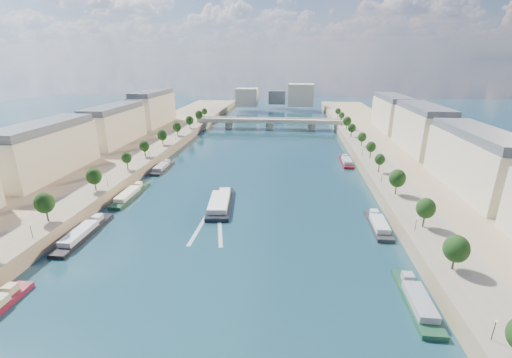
# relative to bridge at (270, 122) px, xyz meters

# --- Properties ---
(ground) EXTENTS (700.00, 700.00, 0.00)m
(ground) POSITION_rel_bridge_xyz_m (0.00, -116.53, -5.08)
(ground) COLOR #0B2231
(ground) RESTS_ON ground
(quay_left) EXTENTS (44.00, 520.00, 5.00)m
(quay_left) POSITION_rel_bridge_xyz_m (-72.00, -116.53, -2.58)
(quay_left) COLOR #9E8460
(quay_left) RESTS_ON ground
(quay_right) EXTENTS (44.00, 520.00, 5.00)m
(quay_right) POSITION_rel_bridge_xyz_m (72.00, -116.53, -2.58)
(quay_right) COLOR #9E8460
(quay_right) RESTS_ON ground
(pave_left) EXTENTS (14.00, 520.00, 0.10)m
(pave_left) POSITION_rel_bridge_xyz_m (-57.00, -116.53, -0.03)
(pave_left) COLOR gray
(pave_left) RESTS_ON quay_left
(pave_right) EXTENTS (14.00, 520.00, 0.10)m
(pave_right) POSITION_rel_bridge_xyz_m (57.00, -116.53, -0.03)
(pave_right) COLOR gray
(pave_right) RESTS_ON quay_right
(trees_left) EXTENTS (4.80, 268.80, 8.26)m
(trees_left) POSITION_rel_bridge_xyz_m (-55.00, -114.53, 5.39)
(trees_left) COLOR #382B1E
(trees_left) RESTS_ON ground
(trees_right) EXTENTS (4.80, 268.80, 8.26)m
(trees_right) POSITION_rel_bridge_xyz_m (55.00, -106.53, 5.39)
(trees_right) COLOR #382B1E
(trees_right) RESTS_ON ground
(lamps_left) EXTENTS (0.36, 200.36, 4.28)m
(lamps_left) POSITION_rel_bridge_xyz_m (-52.50, -126.53, 2.70)
(lamps_left) COLOR black
(lamps_left) RESTS_ON ground
(lamps_right) EXTENTS (0.36, 200.36, 4.28)m
(lamps_right) POSITION_rel_bridge_xyz_m (52.50, -111.53, 2.70)
(lamps_right) COLOR black
(lamps_right) RESTS_ON ground
(buildings_left) EXTENTS (16.00, 226.00, 23.20)m
(buildings_left) POSITION_rel_bridge_xyz_m (-85.00, -104.53, 11.37)
(buildings_left) COLOR beige
(buildings_left) RESTS_ON ground
(buildings_right) EXTENTS (16.00, 226.00, 23.20)m
(buildings_right) POSITION_rel_bridge_xyz_m (85.00, -104.53, 11.37)
(buildings_right) COLOR beige
(buildings_right) RESTS_ON ground
(skyline) EXTENTS (79.00, 42.00, 22.00)m
(skyline) POSITION_rel_bridge_xyz_m (3.19, 102.99, 9.57)
(skyline) COLOR beige
(skyline) RESTS_ON ground
(bridge) EXTENTS (112.00, 12.00, 8.15)m
(bridge) POSITION_rel_bridge_xyz_m (0.00, 0.00, 0.00)
(bridge) COLOR #C1B79E
(bridge) RESTS_ON ground
(tour_barge) EXTENTS (11.03, 29.01, 3.84)m
(tour_barge) POSITION_rel_bridge_xyz_m (-8.49, -148.48, -4.00)
(tour_barge) COLOR black
(tour_barge) RESTS_ON ground
(wake) EXTENTS (10.74, 26.02, 0.04)m
(wake) POSITION_rel_bridge_xyz_m (-8.49, -165.06, -5.06)
(wake) COLOR silver
(wake) RESTS_ON ground
(moored_barges_left) EXTENTS (5.00, 150.95, 3.60)m
(moored_barges_left) POSITION_rel_bridge_xyz_m (-45.50, -174.86, -4.24)
(moored_barges_left) COLOR #1A213A
(moored_barges_left) RESTS_ON ground
(moored_barges_right) EXTENTS (5.00, 159.95, 3.60)m
(moored_barges_right) POSITION_rel_bridge_xyz_m (45.50, -170.11, -4.24)
(moored_barges_right) COLOR black
(moored_barges_right) RESTS_ON ground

